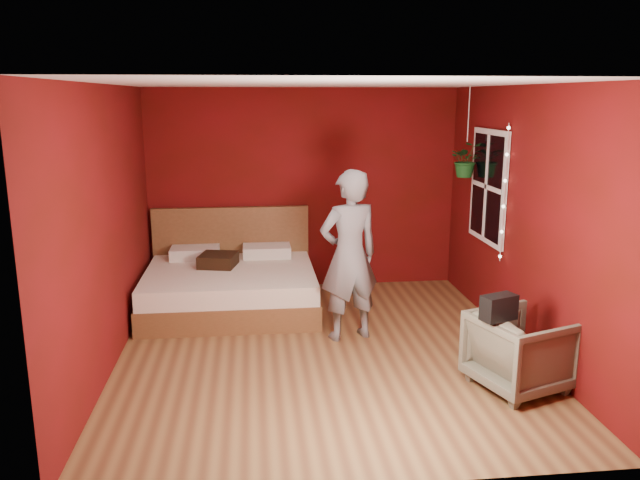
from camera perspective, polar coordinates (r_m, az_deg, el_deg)
The scene contains 10 objects.
floor at distance 6.34m, azimuth 0.28°, elevation -10.09°, with size 4.50×4.50×0.00m, color brown.
room_walls at distance 5.89m, azimuth 0.30°, elevation 5.12°, with size 4.04×4.54×2.62m.
window at distance 7.26m, azimuth 15.10°, elevation 4.74°, with size 0.05×0.97×1.27m.
fairy_lights at distance 6.77m, azimuth 16.49°, elevation 4.09°, with size 0.04×0.04×1.45m.
bed at distance 7.57m, azimuth -8.16°, elevation -4.03°, with size 2.00×1.70×1.10m.
person at distance 6.40m, azimuth 2.67°, elevation -1.44°, with size 0.65×0.43×1.78m, color slate.
armchair at distance 5.73m, azimuth 17.82°, elevation -9.66°, with size 0.72×0.74×0.68m, color #64634F.
handbag at distance 5.39m, azimuth 16.04°, elevation -5.94°, with size 0.30×0.15×0.21m, color black.
throw_pillow at distance 7.57m, azimuth -9.30°, elevation -1.82°, with size 0.41×0.41×0.15m, color black.
hanging_plant at distance 7.53m, azimuth 13.23°, elevation 7.18°, with size 0.42×0.38×1.04m.
Camera 1 is at (-0.67, -5.79, 2.49)m, focal length 35.00 mm.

